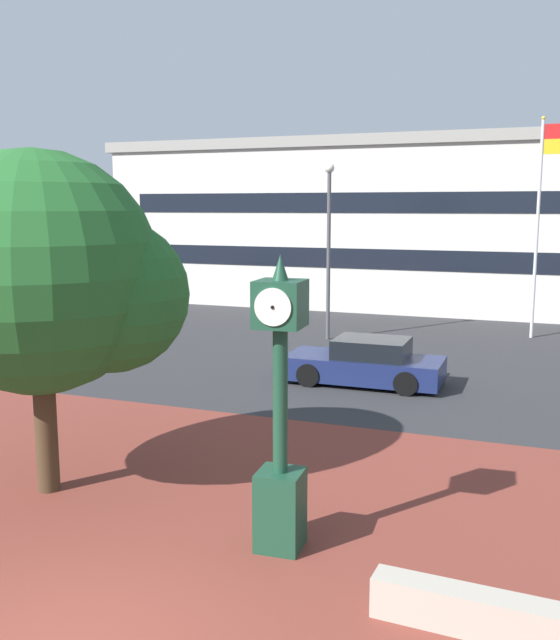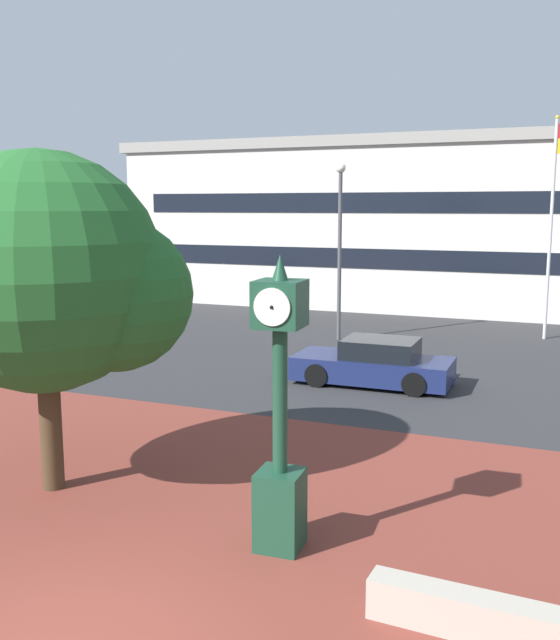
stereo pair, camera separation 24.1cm
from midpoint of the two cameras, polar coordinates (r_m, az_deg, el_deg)
plaza_brick_paving at (r=10.70m, az=-9.15°, el=-18.01°), size 44.00×13.09×0.01m
planter_wall at (r=9.02m, az=17.34°, el=-22.10°), size 3.22×0.57×0.50m
street_clock at (r=10.04m, az=-0.67°, el=-8.55°), size 0.69×0.76×4.22m
plaza_tree at (r=12.39m, az=-18.27°, el=3.23°), size 4.35×4.04×5.81m
car_street_far at (r=19.72m, az=6.56°, el=-3.49°), size 4.31×1.96×1.28m
flagpole_primary at (r=27.68m, az=20.37°, el=8.69°), size 1.86×0.14×8.04m
civic_building at (r=39.34m, az=12.81°, el=7.70°), size 31.80×15.56×8.03m
street_lamp_post at (r=25.81m, az=3.68°, el=7.04°), size 0.36×0.36×6.39m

